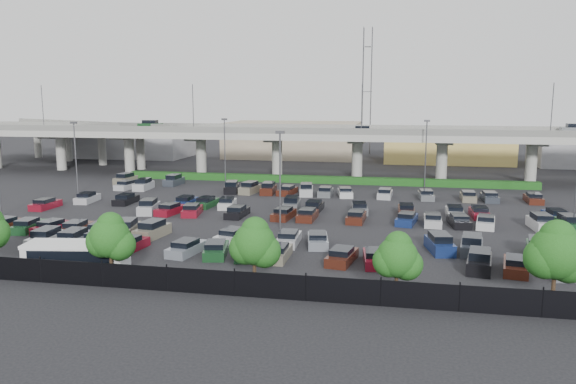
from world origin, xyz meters
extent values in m
plane|color=black|center=(0.00, 0.00, 0.00)|extent=(280.00, 280.00, 0.00)
cube|color=#999991|center=(0.00, 32.00, 7.25)|extent=(150.00, 13.00, 1.10)
cube|color=slate|center=(0.00, 25.75, 8.30)|extent=(150.00, 0.50, 1.00)
cube|color=slate|center=(0.00, 38.25, 8.30)|extent=(150.00, 0.50, 1.00)
cylinder|color=#999991|center=(-51.00, 32.00, 3.35)|extent=(1.80, 1.80, 6.70)
cube|color=slate|center=(-51.00, 32.00, 6.50)|extent=(2.60, 9.75, 0.50)
cylinder|color=#999991|center=(-37.00, 32.00, 3.35)|extent=(1.80, 1.80, 6.70)
cube|color=slate|center=(-37.00, 32.00, 6.50)|extent=(2.60, 9.75, 0.50)
cylinder|color=#999991|center=(-23.00, 32.00, 3.35)|extent=(1.80, 1.80, 6.70)
cube|color=slate|center=(-23.00, 32.00, 6.50)|extent=(2.60, 9.75, 0.50)
cylinder|color=#999991|center=(-9.00, 32.00, 3.35)|extent=(1.80, 1.80, 6.70)
cube|color=slate|center=(-9.00, 32.00, 6.50)|extent=(2.60, 9.75, 0.50)
cylinder|color=#999991|center=(5.00, 32.00, 3.35)|extent=(1.80, 1.80, 6.70)
cube|color=slate|center=(5.00, 32.00, 6.50)|extent=(2.60, 9.75, 0.50)
cylinder|color=#999991|center=(19.00, 32.00, 3.35)|extent=(1.80, 1.80, 6.70)
cube|color=slate|center=(19.00, 32.00, 6.50)|extent=(2.60, 9.75, 0.50)
cylinder|color=#999991|center=(33.00, 32.00, 3.35)|extent=(1.80, 1.80, 6.70)
cube|color=slate|center=(33.00, 32.00, 6.50)|extent=(2.60, 9.75, 0.50)
cube|color=#184420|center=(-34.00, 35.00, 8.32)|extent=(4.40, 1.82, 1.05)
cube|color=black|center=(-34.00, 35.00, 9.14)|extent=(2.60, 1.60, 0.65)
cube|color=#461C12|center=(6.00, 29.00, 8.21)|extent=(4.40, 1.82, 0.82)
cube|color=black|center=(6.00, 29.00, 8.84)|extent=(2.30, 1.60, 0.50)
cube|color=slate|center=(40.00, 35.00, 8.32)|extent=(4.40, 1.82, 1.05)
cube|color=black|center=(40.00, 35.00, 9.14)|extent=(2.60, 1.60, 0.65)
cylinder|color=#46464B|center=(-50.00, 25.90, 11.80)|extent=(0.14, 0.14, 8.00)
cylinder|color=#46464B|center=(-22.00, 25.90, 11.80)|extent=(0.14, 0.14, 8.00)
cylinder|color=#46464B|center=(6.00, 25.90, 11.80)|extent=(0.14, 0.14, 8.00)
cylinder|color=#46464B|center=(34.00, 25.90, 11.80)|extent=(0.14, 0.14, 8.00)
cube|color=#999991|center=(-52.00, 43.00, 7.25)|extent=(50.93, 30.13, 1.10)
cube|color=slate|center=(-52.00, 43.00, 8.30)|extent=(47.34, 22.43, 1.00)
cylinder|color=#999991|center=(-69.22, 51.03, 3.35)|extent=(1.60, 1.60, 6.70)
cylinder|color=#999991|center=(-58.34, 45.96, 3.35)|extent=(1.60, 1.60, 6.70)
cylinder|color=#999991|center=(-47.47, 40.89, 3.35)|extent=(1.60, 1.60, 6.70)
cylinder|color=#999991|center=(-36.59, 35.82, 3.35)|extent=(1.60, 1.60, 6.70)
cube|color=#123F13|center=(0.00, 25.00, 0.55)|extent=(66.00, 1.60, 1.10)
cube|color=black|center=(0.00, -28.00, 0.90)|extent=(70.00, 0.06, 1.80)
cylinder|color=black|center=(-14.00, -28.00, 1.00)|extent=(0.10, 0.10, 2.00)
cylinder|color=black|center=(-9.00, -28.00, 1.00)|extent=(0.10, 0.10, 2.00)
cylinder|color=black|center=(-4.00, -28.00, 1.00)|extent=(0.10, 0.10, 2.00)
cylinder|color=black|center=(1.00, -28.00, 1.00)|extent=(0.10, 0.10, 2.00)
cylinder|color=black|center=(6.00, -28.00, 1.00)|extent=(0.10, 0.10, 2.00)
cylinder|color=black|center=(11.00, -28.00, 1.00)|extent=(0.10, 0.10, 2.00)
cylinder|color=black|center=(16.00, -28.00, 1.00)|extent=(0.10, 0.10, 2.00)
cylinder|color=black|center=(21.00, -28.00, 1.00)|extent=(0.10, 0.10, 2.00)
cylinder|color=#332316|center=(-9.00, -26.67, 0.98)|extent=(0.26, 0.26, 1.96)
sphere|color=#1B4C14|center=(-9.00, -26.67, 3.37)|extent=(3.04, 3.04, 3.04)
sphere|color=#1B4C14|center=(-8.29, -26.57, 2.82)|extent=(2.39, 2.39, 2.39)
sphere|color=#1B4C14|center=(-9.60, -26.75, 3.04)|extent=(2.39, 2.39, 2.39)
sphere|color=#1B4C14|center=(-8.96, -26.55, 4.24)|extent=(2.06, 2.06, 2.06)
cylinder|color=#332316|center=(2.00, -26.39, 0.99)|extent=(0.26, 0.26, 1.97)
sphere|color=#1B4C14|center=(2.00, -26.39, 3.39)|extent=(3.07, 3.07, 3.07)
sphere|color=#1B4C14|center=(2.71, -26.29, 2.85)|extent=(2.41, 2.41, 2.41)
sphere|color=#1B4C14|center=(1.40, -26.47, 3.07)|extent=(2.41, 2.41, 2.41)
sphere|color=#1B4C14|center=(2.04, -26.27, 4.27)|extent=(2.08, 2.08, 2.08)
cylinder|color=#332316|center=(12.00, -26.82, 0.90)|extent=(0.26, 0.26, 1.80)
sphere|color=#1B4C14|center=(12.00, -26.82, 3.09)|extent=(2.79, 2.79, 2.79)
sphere|color=#1B4C14|center=(12.65, -26.72, 2.59)|extent=(2.19, 2.19, 2.19)
sphere|color=#1B4C14|center=(11.45, -26.90, 2.79)|extent=(2.19, 2.19, 2.19)
sphere|color=#1B4C14|center=(12.04, -26.70, 3.89)|extent=(1.89, 1.89, 1.89)
cylinder|color=#332316|center=(22.00, -26.38, 1.10)|extent=(0.26, 0.26, 2.21)
sphere|color=#1B4C14|center=(22.00, -26.38, 3.80)|extent=(3.43, 3.43, 3.43)
sphere|color=#1B4C14|center=(22.80, -26.28, 3.19)|extent=(2.70, 2.70, 2.70)
sphere|color=#1B4C14|center=(21.33, -26.46, 3.43)|extent=(2.70, 2.70, 2.70)
sphere|color=#1B4C14|center=(22.04, -26.26, 4.78)|extent=(2.33, 2.33, 2.33)
cube|color=silver|center=(-12.55, -25.51, 1.12)|extent=(8.02, 3.77, 2.25)
cube|color=black|center=(-12.55, -25.51, 1.66)|extent=(6.97, 3.66, 1.02)
cube|color=silver|center=(-12.55, -25.51, 2.38)|extent=(8.14, 3.89, 0.27)
cube|color=silver|center=(-20.00, -18.50, 0.53)|extent=(2.04, 4.49, 1.05)
cube|color=black|center=(-20.00, -18.50, 1.34)|extent=(1.73, 2.68, 0.65)
cube|color=gray|center=(-17.25, -18.50, 0.53)|extent=(1.99, 4.47, 1.05)
cube|color=black|center=(-17.25, -18.50, 1.34)|extent=(1.70, 2.66, 0.65)
cube|color=silver|center=(-14.50, -18.50, 0.53)|extent=(2.43, 4.62, 1.05)
cube|color=black|center=(-14.50, -18.50, 1.34)|extent=(1.96, 2.80, 0.65)
cube|color=maroon|center=(-11.75, -18.50, 0.41)|extent=(2.26, 4.56, 0.82)
cube|color=black|center=(-11.75, -18.70, 1.04)|extent=(1.83, 2.45, 0.50)
cube|color=gray|center=(-6.25, -18.50, 0.41)|extent=(2.51, 4.64, 0.82)
cube|color=black|center=(-6.25, -18.70, 1.04)|extent=(1.95, 2.53, 0.50)
cube|color=#184420|center=(-3.50, -18.50, 0.41)|extent=(2.65, 4.67, 0.82)
cube|color=black|center=(-3.50, -18.70, 1.04)|extent=(2.02, 2.57, 0.50)
cube|color=#184420|center=(-0.75, -18.50, 0.41)|extent=(2.65, 4.67, 0.82)
cube|color=black|center=(-0.75, -18.70, 1.04)|extent=(2.02, 2.57, 0.50)
cube|color=#77715D|center=(2.00, -18.50, 0.41)|extent=(1.83, 4.40, 0.82)
cube|color=black|center=(2.00, -18.70, 1.04)|extent=(1.60, 2.30, 0.50)
cube|color=#461C12|center=(7.50, -18.50, 0.41)|extent=(2.52, 4.64, 0.82)
cube|color=black|center=(7.50, -18.70, 1.04)|extent=(1.96, 2.53, 0.50)
cube|color=maroon|center=(10.25, -18.50, 0.41)|extent=(2.28, 4.57, 0.82)
cube|color=black|center=(10.25, -18.70, 1.04)|extent=(1.84, 2.46, 0.50)
cube|color=black|center=(18.50, -18.50, 0.53)|extent=(2.54, 4.64, 1.05)
cube|color=black|center=(18.50, -18.50, 1.34)|extent=(2.02, 2.83, 0.65)
cube|color=#461C12|center=(21.25, -18.50, 0.41)|extent=(2.57, 4.65, 0.82)
cube|color=black|center=(21.25, -18.70, 1.04)|extent=(1.98, 2.55, 0.50)
cube|color=slate|center=(24.00, -18.50, 0.41)|extent=(2.68, 4.68, 0.82)
cube|color=black|center=(24.00, -18.70, 1.04)|extent=(2.04, 2.58, 0.50)
cube|color=#461C12|center=(-28.25, -13.50, 0.41)|extent=(2.39, 4.60, 0.82)
cube|color=black|center=(-28.25, -13.70, 1.04)|extent=(1.89, 2.49, 0.50)
cube|color=#184420|center=(-25.50, -13.50, 0.41)|extent=(2.30, 4.58, 0.82)
cube|color=black|center=(-25.50, -13.70, 1.04)|extent=(1.85, 2.47, 0.50)
cube|color=maroon|center=(-22.75, -13.50, 0.41)|extent=(2.43, 4.62, 0.82)
cube|color=black|center=(-22.75, -13.70, 1.04)|extent=(1.91, 2.51, 0.50)
cube|color=#461C12|center=(-20.00, -13.50, 0.41)|extent=(2.19, 4.54, 0.82)
cube|color=black|center=(-20.00, -13.70, 1.04)|extent=(1.79, 2.43, 0.50)
cube|color=silver|center=(-17.25, -13.50, 0.41)|extent=(2.35, 4.59, 0.82)
cube|color=black|center=(-17.25, -13.70, 1.04)|extent=(1.87, 2.48, 0.50)
cube|color=#77715D|center=(-14.50, -13.50, 0.53)|extent=(2.60, 4.66, 1.05)
cube|color=black|center=(-14.50, -13.50, 1.34)|extent=(2.05, 2.85, 0.65)
cube|color=#77715D|center=(-11.75, -13.50, 0.53)|extent=(2.36, 4.60, 1.05)
cube|color=black|center=(-11.75, -13.50, 1.34)|extent=(1.92, 2.78, 0.65)
cube|color=silver|center=(-3.50, -13.50, 0.41)|extent=(2.71, 4.69, 0.82)
cube|color=black|center=(-3.50, -13.70, 1.04)|extent=(2.05, 2.59, 0.50)
cube|color=#B5B5BA|center=(2.00, -13.50, 0.41)|extent=(1.93, 4.44, 0.82)
cube|color=black|center=(2.00, -13.70, 1.04)|extent=(1.66, 2.34, 0.50)
cube|color=gray|center=(4.75, -13.50, 0.41)|extent=(2.55, 4.65, 0.82)
cube|color=black|center=(4.75, -13.70, 1.04)|extent=(1.97, 2.54, 0.50)
cube|color=navy|center=(15.75, -13.50, 0.53)|extent=(2.61, 4.66, 1.05)
cube|color=black|center=(15.75, -13.50, 1.34)|extent=(2.06, 2.85, 0.65)
cube|color=#31363F|center=(18.50, -13.50, 0.53)|extent=(2.42, 4.61, 1.05)
cube|color=black|center=(18.50, -13.50, 1.34)|extent=(1.95, 2.80, 0.65)
cube|color=#184420|center=(24.00, -13.50, 0.53)|extent=(2.59, 4.66, 1.05)
cube|color=black|center=(24.00, -13.50, 1.34)|extent=(2.05, 2.85, 0.65)
cube|color=navy|center=(26.75, -13.50, 0.53)|extent=(1.95, 4.45, 1.05)
cube|color=black|center=(26.75, -13.50, 1.34)|extent=(1.68, 2.65, 0.65)
cube|color=maroon|center=(-31.00, -2.50, 0.41)|extent=(1.88, 4.43, 0.82)
cube|color=black|center=(-31.00, -2.70, 1.04)|extent=(1.63, 2.32, 0.50)
cube|color=#B5B5BA|center=(-17.25, -2.50, 0.53)|extent=(2.62, 4.66, 1.05)
cube|color=black|center=(-17.25, -2.50, 1.34)|extent=(2.06, 2.86, 0.65)
cube|color=maroon|center=(-14.50, -2.50, 0.41)|extent=(2.51, 4.64, 0.82)
cube|color=black|center=(-14.50, -2.70, 1.04)|extent=(1.95, 2.53, 0.50)
cube|color=maroon|center=(-11.75, -2.50, 0.41)|extent=(2.52, 4.64, 0.82)
cube|color=black|center=(-11.75, -2.70, 1.04)|extent=(1.96, 2.53, 0.50)
cube|color=black|center=(-6.25, -2.50, 0.41)|extent=(1.99, 4.47, 0.82)
cube|color=black|center=(-6.25, -2.70, 1.04)|extent=(1.69, 2.36, 0.50)
cube|color=#461C12|center=(-0.75, -2.50, 0.41)|extent=(2.27, 4.57, 0.82)
cube|color=black|center=(-0.75, -2.70, 1.04)|extent=(1.84, 2.46, 0.50)
cube|color=#461C12|center=(2.00, -2.50, 0.41)|extent=(1.97, 4.46, 0.82)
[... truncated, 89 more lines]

